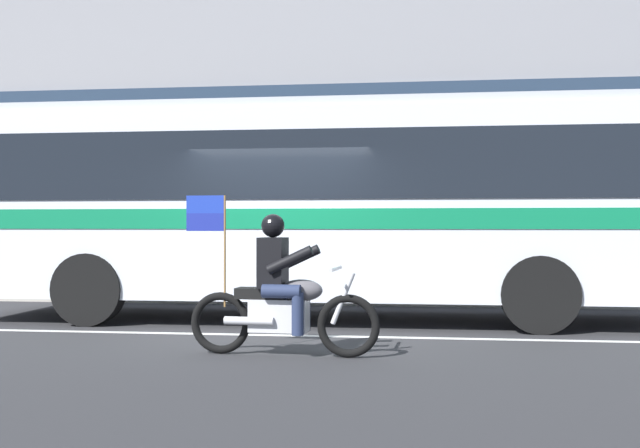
% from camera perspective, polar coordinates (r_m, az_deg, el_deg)
% --- Properties ---
extents(ground_plane, '(60.00, 60.00, 0.00)m').
position_cam_1_polar(ground_plane, '(10.85, -3.03, -7.72)').
color(ground_plane, '#2B2B2D').
extents(sidewalk_curb, '(28.00, 3.80, 0.15)m').
position_cam_1_polar(sidewalk_curb, '(15.86, 0.33, -5.03)').
color(sidewalk_curb, '#A39E93').
rests_on(sidewalk_curb, ground_plane).
extents(lane_center_stripe, '(26.60, 0.14, 0.01)m').
position_cam_1_polar(lane_center_stripe, '(10.27, -3.65, -8.13)').
color(lane_center_stripe, silver).
rests_on(lane_center_stripe, ground_plane).
extents(office_building_facade, '(28.00, 0.89, 11.31)m').
position_cam_1_polar(office_building_facade, '(18.56, 1.23, 13.06)').
color(office_building_facade, gray).
rests_on(office_building_facade, ground_plane).
extents(transit_bus, '(10.76, 2.64, 3.22)m').
position_cam_1_polar(transit_bus, '(11.86, 0.67, 2.05)').
color(transit_bus, silver).
rests_on(transit_bus, ground_plane).
extents(motorcycle_with_rider, '(2.19, 0.64, 1.78)m').
position_cam_1_polar(motorcycle_with_rider, '(8.61, -2.87, -5.25)').
color(motorcycle_with_rider, black).
rests_on(motorcycle_with_rider, ground_plane).
extents(fire_hydrant, '(0.22, 0.30, 0.75)m').
position_cam_1_polar(fire_hydrant, '(16.02, -18.23, -3.38)').
color(fire_hydrant, '#4C8C3F').
rests_on(fire_hydrant, sidewalk_curb).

